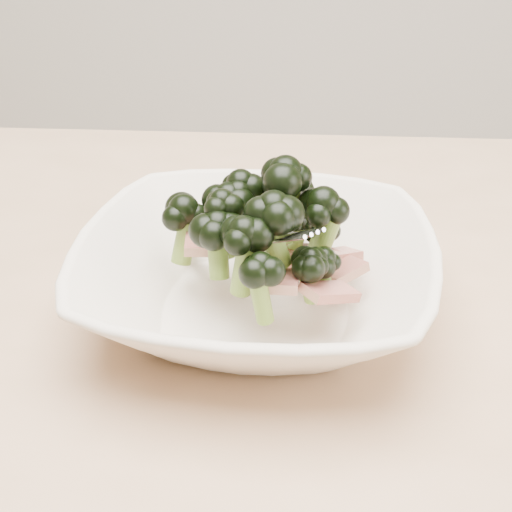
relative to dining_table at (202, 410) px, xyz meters
name	(u,v)px	position (x,y,z in m)	size (l,w,h in m)	color
dining_table	(202,410)	(0.00, 0.00, 0.00)	(1.20, 0.80, 0.75)	tan
broccoli_dish	(257,267)	(0.05, 0.00, 0.14)	(0.28, 0.28, 0.13)	silver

